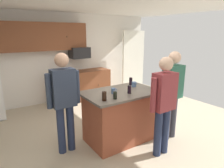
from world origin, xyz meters
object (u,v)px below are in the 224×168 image
(tumbler_amber, at_px, (129,89))
(person_guest_left, at_px, (172,90))
(microwave_over_range, at_px, (80,53))
(glass_short_whisky, at_px, (115,95))
(glass_dark_ale, at_px, (104,96))
(mug_blue_stoneware, at_px, (134,84))
(kitchen_island, at_px, (121,116))
(glass_pilsner, at_px, (131,81))
(mug_ceramic_white, at_px, (113,91))
(person_host_foreground, at_px, (164,101))
(person_guest_by_door, at_px, (64,97))

(tumbler_amber, bearing_deg, person_guest_left, -21.23)
(person_guest_left, bearing_deg, tumbler_amber, 8.50)
(microwave_over_range, distance_m, glass_short_whisky, 3.06)
(glass_dark_ale, distance_m, mug_blue_stoneware, 1.02)
(kitchen_island, xyz_separation_m, glass_short_whisky, (-0.33, -0.29, 0.54))
(kitchen_island, bearing_deg, person_guest_left, -29.73)
(kitchen_island, height_order, glass_dark_ale, glass_dark_ale)
(glass_dark_ale, height_order, tumbler_amber, glass_dark_ale)
(glass_pilsner, distance_m, mug_blue_stoneware, 0.16)
(kitchen_island, distance_m, glass_short_whisky, 0.69)
(glass_pilsner, xyz_separation_m, tumbler_amber, (-0.40, -0.46, -0.01))
(mug_ceramic_white, xyz_separation_m, glass_dark_ale, (-0.34, -0.24, 0.02))
(person_host_foreground, bearing_deg, mug_ceramic_white, 11.67)
(person_guest_left, bearing_deg, glass_pilsner, -33.14)
(mug_ceramic_white, distance_m, glass_dark_ale, 0.42)
(mug_ceramic_white, distance_m, glass_short_whisky, 0.30)
(person_guest_left, relative_size, mug_ceramic_white, 14.27)
(glass_dark_ale, bearing_deg, glass_pilsner, 29.25)
(person_guest_by_door, relative_size, glass_pilsner, 11.14)
(glass_pilsner, bearing_deg, kitchen_island, -148.33)
(person_host_foreground, xyz_separation_m, mug_blue_stoneware, (0.12, 0.90, 0.06))
(kitchen_island, relative_size, person_guest_left, 0.82)
(microwave_over_range, distance_m, person_guest_left, 3.21)
(microwave_over_range, relative_size, kitchen_island, 0.40)
(mug_blue_stoneware, bearing_deg, mug_ceramic_white, -165.82)
(person_host_foreground, bearing_deg, person_guest_left, -83.06)
(person_guest_by_door, xyz_separation_m, glass_short_whisky, (0.69, -0.48, 0.03))
(person_host_foreground, distance_m, glass_short_whisky, 0.79)
(glass_pilsner, height_order, glass_short_whisky, glass_pilsner)
(glass_dark_ale, bearing_deg, mug_blue_stoneware, 22.78)
(person_guest_by_door, bearing_deg, mug_ceramic_white, -3.83)
(kitchen_island, relative_size, mug_ceramic_white, 11.77)
(person_host_foreground, relative_size, mug_ceramic_white, 13.97)
(person_host_foreground, bearing_deg, glass_pilsner, -29.48)
(person_host_foreground, distance_m, tumbler_amber, 0.65)
(mug_ceramic_white, relative_size, mug_blue_stoneware, 0.90)
(person_host_foreground, bearing_deg, tumbler_amber, 0.88)
(glass_dark_ale, bearing_deg, glass_short_whisky, -5.40)
(glass_pilsner, relative_size, tumbler_amber, 1.07)
(mug_ceramic_white, height_order, glass_pilsner, glass_pilsner)
(person_guest_left, height_order, person_guest_by_door, person_guest_by_door)
(person_guest_by_door, bearing_deg, glass_dark_ale, -32.01)
(kitchen_island, bearing_deg, tumbler_amber, -72.24)
(person_guest_left, relative_size, mug_blue_stoneware, 12.82)
(glass_dark_ale, xyz_separation_m, mug_blue_stoneware, (0.94, 0.39, -0.02))
(kitchen_island, bearing_deg, person_host_foreground, -69.18)
(person_guest_by_door, distance_m, mug_blue_stoneware, 1.44)
(person_host_foreground, distance_m, mug_ceramic_white, 0.89)
(mug_ceramic_white, xyz_separation_m, tumbler_amber, (0.24, -0.15, 0.02))
(glass_short_whisky, relative_size, mug_blue_stoneware, 0.91)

